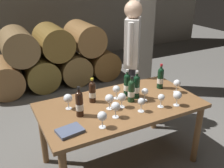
{
  "coord_description": "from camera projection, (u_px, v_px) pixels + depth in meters",
  "views": [
    {
      "loc": [
        -1.17,
        -2.04,
        2.03
      ],
      "look_at": [
        0.0,
        0.2,
        0.91
      ],
      "focal_mm": 40.48,
      "sensor_mm": 36.0,
      "label": 1
    }
  ],
  "objects": [
    {
      "name": "wine_bottle_3",
      "position": [
        136.0,
        87.0,
        2.74
      ],
      "size": [
        0.07,
        0.07,
        0.32
      ],
      "color": "black",
      "rests_on": "dining_table"
    },
    {
      "name": "wine_glass_7",
      "position": [
        177.0,
        96.0,
        2.58
      ],
      "size": [
        0.09,
        0.09,
        0.16
      ],
      "color": "white",
      "rests_on": "dining_table"
    },
    {
      "name": "tasting_notebook",
      "position": [
        70.0,
        131.0,
        2.18
      ],
      "size": [
        0.24,
        0.19,
        0.03
      ],
      "primitive_type": "cube",
      "rotation": [
        0.0,
        0.0,
        0.15
      ],
      "color": "#4C5670",
      "rests_on": "dining_table"
    },
    {
      "name": "wine_bottle_1",
      "position": [
        92.0,
        92.0,
        2.66
      ],
      "size": [
        0.07,
        0.07,
        0.27
      ],
      "color": "black",
      "rests_on": "dining_table"
    },
    {
      "name": "wine_glass_2",
      "position": [
        109.0,
        99.0,
        2.52
      ],
      "size": [
        0.09,
        0.09,
        0.16
      ],
      "color": "white",
      "rests_on": "dining_table"
    },
    {
      "name": "sommelier_presenting",
      "position": [
        132.0,
        52.0,
        3.41
      ],
      "size": [
        0.34,
        0.41,
        1.72
      ],
      "color": "#383842",
      "rests_on": "ground_plane"
    },
    {
      "name": "wine_bottle_2",
      "position": [
        127.0,
        85.0,
        2.79
      ],
      "size": [
        0.07,
        0.07,
        0.31
      ],
      "color": "black",
      "rests_on": "dining_table"
    },
    {
      "name": "wine_glass_9",
      "position": [
        102.0,
        116.0,
        2.21
      ],
      "size": [
        0.09,
        0.09,
        0.16
      ],
      "color": "white",
      "rests_on": "dining_table"
    },
    {
      "name": "barrel_stack",
      "position": [
        54.0,
        57.0,
        4.86
      ],
      "size": [
        2.49,
        0.9,
        1.15
      ],
      "color": "olive",
      "rests_on": "ground_plane"
    },
    {
      "name": "wine_bottle_4",
      "position": [
        79.0,
        103.0,
        2.39
      ],
      "size": [
        0.07,
        0.07,
        0.31
      ],
      "color": "black",
      "rests_on": "dining_table"
    },
    {
      "name": "wine_glass_6",
      "position": [
        116.0,
        107.0,
        2.37
      ],
      "size": [
        0.09,
        0.09,
        0.16
      ],
      "color": "white",
      "rests_on": "dining_table"
    },
    {
      "name": "wine_bottle_0",
      "position": [
        160.0,
        78.0,
        2.98
      ],
      "size": [
        0.07,
        0.07,
        0.3
      ],
      "color": "black",
      "rests_on": "dining_table"
    },
    {
      "name": "dining_table",
      "position": [
        121.0,
        111.0,
        2.7
      ],
      "size": [
        1.7,
        0.9,
        0.76
      ],
      "color": "brown",
      "rests_on": "ground_plane"
    },
    {
      "name": "wine_glass_10",
      "position": [
        177.0,
        84.0,
        2.87
      ],
      "size": [
        0.08,
        0.08,
        0.16
      ],
      "color": "white",
      "rests_on": "dining_table"
    },
    {
      "name": "stone_pillar",
      "position": [
        142.0,
        19.0,
        4.29
      ],
      "size": [
        0.32,
        0.32,
        2.6
      ],
      "primitive_type": "cube",
      "color": "gray",
      "rests_on": "ground_plane"
    },
    {
      "name": "wine_glass_8",
      "position": [
        141.0,
        102.0,
        2.47
      ],
      "size": [
        0.07,
        0.07,
        0.15
      ],
      "color": "white",
      "rests_on": "dining_table"
    },
    {
      "name": "wine_glass_1",
      "position": [
        145.0,
        92.0,
        2.69
      ],
      "size": [
        0.07,
        0.07,
        0.15
      ],
      "color": "white",
      "rests_on": "dining_table"
    },
    {
      "name": "cellar_back_wall",
      "position": [
        32.0,
        2.0,
        5.81
      ],
      "size": [
        10.0,
        0.24,
        2.8
      ],
      "primitive_type": "cube",
      "color": "gray",
      "rests_on": "ground_plane"
    },
    {
      "name": "ground_plane",
      "position": [
        120.0,
        161.0,
        2.97
      ],
      "size": [
        14.0,
        14.0,
        0.0
      ],
      "primitive_type": "plane",
      "color": "#66635E"
    },
    {
      "name": "wine_glass_0",
      "position": [
        122.0,
        97.0,
        2.55
      ],
      "size": [
        0.09,
        0.09,
        0.16
      ],
      "color": "white",
      "rests_on": "dining_table"
    },
    {
      "name": "wine_glass_4",
      "position": [
        116.0,
        89.0,
        2.73
      ],
      "size": [
        0.08,
        0.08,
        0.15
      ],
      "color": "white",
      "rests_on": "dining_table"
    },
    {
      "name": "wine_glass_5",
      "position": [
        161.0,
        98.0,
        2.56
      ],
      "size": [
        0.07,
        0.07,
        0.15
      ],
      "color": "white",
      "rests_on": "dining_table"
    },
    {
      "name": "wine_glass_3",
      "position": [
        68.0,
        99.0,
        2.52
      ],
      "size": [
        0.09,
        0.09,
        0.16
      ],
      "color": "white",
      "rests_on": "dining_table"
    },
    {
      "name": "wine_bottle_5",
      "position": [
        132.0,
        91.0,
        2.66
      ],
      "size": [
        0.07,
        0.07,
        0.29
      ],
      "color": "#19381E",
      "rests_on": "dining_table"
    }
  ]
}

